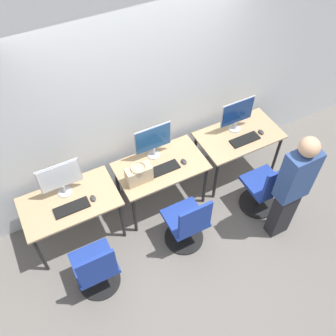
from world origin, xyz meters
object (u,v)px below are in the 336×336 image
object	(u,v)px
mouse_center	(184,162)
office_chair_right	(265,190)
mouse_right	(261,132)
keyboard_right	(245,140)
office_chair_left	(97,270)
mouse_left	(93,198)
office_chair_center	(187,225)
keyboard_left	(72,208)
keyboard_center	(163,169)
handbag	(139,174)
monitor_right	(237,114)
monitor_center	(153,140)
monitor_left	(60,178)
person_right	(293,187)

from	to	relation	value
mouse_center	office_chair_right	distance (m)	1.09
mouse_right	keyboard_right	bearing A→B (deg)	-177.05
keyboard_right	office_chair_right	xyz separation A→B (m)	(-0.03, -0.58, -0.35)
office_chair_left	office_chair_right	distance (m)	2.24
office_chair_right	mouse_left	bearing A→B (deg)	163.31
office_chair_center	office_chair_right	world-z (taller)	same
keyboard_left	mouse_center	bearing A→B (deg)	0.77
office_chair_left	keyboard_center	xyz separation A→B (m)	(1.14, 0.66, 0.35)
office_chair_center	handbag	size ratio (longest dim) A/B	3.05
office_chair_left	monitor_right	bearing A→B (deg)	20.59
monitor_center	keyboard_center	xyz separation A→B (m)	(0.00, -0.26, -0.25)
office_chair_left	office_chair_center	xyz separation A→B (m)	(1.13, 0.04, 0.00)
keyboard_left	mouse_center	size ratio (longest dim) A/B	4.31
keyboard_right	monitor_left	bearing A→B (deg)	173.60
keyboard_left	handbag	bearing A→B (deg)	0.68
monitor_center	monitor_right	size ratio (longest dim) A/B	1.00
monitor_left	person_right	distance (m)	2.52
keyboard_center	office_chair_right	size ratio (longest dim) A/B	0.42
keyboard_center	office_chair_center	size ratio (longest dim) A/B	0.42
mouse_left	office_chair_right	bearing A→B (deg)	-16.69
monitor_left	office_chair_center	size ratio (longest dim) A/B	0.51
monitor_left	mouse_left	distance (m)	0.42
monitor_center	office_chair_right	world-z (taller)	monitor_center
monitor_center	mouse_center	world-z (taller)	monitor_center
mouse_left	office_chair_center	bearing A→B (deg)	-34.24
monitor_left	keyboard_center	bearing A→B (deg)	-10.55
monitor_left	monitor_right	bearing A→B (deg)	-0.51
monitor_center	mouse_center	distance (m)	0.45
mouse_center	handbag	size ratio (longest dim) A/B	0.30
office_chair_left	handbag	world-z (taller)	handbag
keyboard_left	office_chair_center	size ratio (longest dim) A/B	0.42
mouse_left	person_right	distance (m)	2.19
mouse_right	office_chair_right	size ratio (longest dim) A/B	0.10
keyboard_right	person_right	xyz separation A→B (m)	(-0.06, -0.94, 0.15)
keyboard_center	keyboard_right	world-z (taller)	same
office_chair_left	person_right	distance (m)	2.29
office_chair_left	mouse_center	bearing A→B (deg)	24.77
keyboard_right	mouse_center	bearing A→B (deg)	178.10
monitor_right	mouse_right	distance (m)	0.42
person_right	office_chair_right	bearing A→B (deg)	86.14
monitor_center	handbag	bearing A→B (deg)	-138.46
office_chair_left	person_right	bearing A→B (deg)	-8.31
keyboard_left	mouse_left	distance (m)	0.25
monitor_left	keyboard_center	distance (m)	1.18
office_chair_left	mouse_right	world-z (taller)	office_chair_left
monitor_left	monitor_center	xyz separation A→B (m)	(1.14, 0.05, 0.00)
office_chair_left	keyboard_center	size ratio (longest dim) A/B	2.35
mouse_right	handbag	xyz separation A→B (m)	(-1.72, 0.01, 0.10)
person_right	handbag	xyz separation A→B (m)	(-1.40, 0.96, -0.04)
mouse_left	mouse_right	size ratio (longest dim) A/B	1.00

